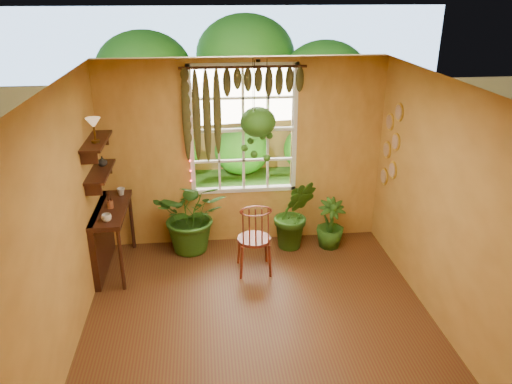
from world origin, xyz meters
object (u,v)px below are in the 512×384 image
Objects in this scene: windsor_chair at (254,248)px; hanging_basket at (258,123)px; potted_plant_left at (192,215)px; potted_plant_mid at (294,214)px; counter_ledge at (105,232)px.

hanging_basket is (0.13, 0.74, 1.51)m from windsor_chair.
potted_plant_mid is at bearing -3.43° from potted_plant_left.
potted_plant_left is (1.15, 0.39, 0.01)m from counter_ledge.
counter_ledge is 1.21m from potted_plant_left.
windsor_chair is 1.69m from hanging_basket.
hanging_basket reaches higher than windsor_chair.
potted_plant_left is at bearing 18.76° from counter_ledge.
potted_plant_left is (-0.81, 0.69, 0.22)m from windsor_chair.
potted_plant_left is 1.60m from hanging_basket.
windsor_chair is at bearing -40.24° from potted_plant_left.
potted_plant_mid is 0.79× the size of hanging_basket.
counter_ledge is 0.88× the size of hanging_basket.
windsor_chair is 0.90m from potted_plant_mid.
windsor_chair is (1.96, -0.30, -0.21)m from counter_ledge.
windsor_chair reaches higher than potted_plant_mid.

